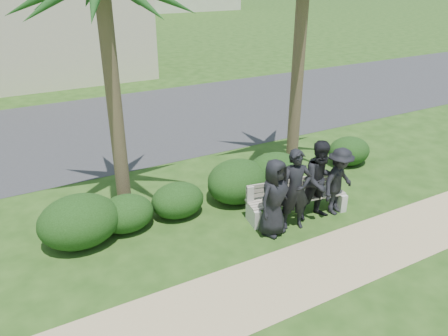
{
  "coord_description": "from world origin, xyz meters",
  "views": [
    {
      "loc": [
        -4.73,
        -6.78,
        5.12
      ],
      "look_at": [
        -0.43,
        1.0,
        1.03
      ],
      "focal_mm": 35.0,
      "sensor_mm": 36.0,
      "label": 1
    }
  ],
  "objects": [
    {
      "name": "ground",
      "position": [
        0.0,
        0.0,
        0.0
      ],
      "size": [
        160.0,
        160.0,
        0.0
      ],
      "primitive_type": "plane",
      "color": "#214313",
      "rests_on": "ground"
    },
    {
      "name": "footpath",
      "position": [
        0.0,
        -1.8,
        0.0
      ],
      "size": [
        30.0,
        1.6,
        0.01
      ],
      "primitive_type": "cube",
      "color": "tan",
      "rests_on": "ground"
    },
    {
      "name": "asphalt_street",
      "position": [
        0.0,
        8.0,
        0.0
      ],
      "size": [
        160.0,
        8.0,
        0.01
      ],
      "primitive_type": "cube",
      "color": "#2D2D30",
      "rests_on": "ground"
    },
    {
      "name": "park_bench",
      "position": [
        0.85,
        -0.04,
        0.36
      ],
      "size": [
        2.37,
        0.9,
        0.8
      ],
      "rotation": [
        0.0,
        0.0,
        -0.17
      ],
      "color": "gray",
      "rests_on": "ground"
    },
    {
      "name": "man_a",
      "position": [
        -0.04,
        -0.4,
        0.84
      ],
      "size": [
        0.94,
        0.75,
        1.67
      ],
      "primitive_type": "imported",
      "rotation": [
        0.0,
        0.0,
        0.3
      ],
      "color": "black",
      "rests_on": "ground"
    },
    {
      "name": "man_b",
      "position": [
        0.5,
        -0.42,
        0.89
      ],
      "size": [
        0.76,
        0.62,
        1.78
      ],
      "primitive_type": "imported",
      "rotation": [
        0.0,
        0.0,
        -0.35
      ],
      "color": "black",
      "rests_on": "ground"
    },
    {
      "name": "man_c",
      "position": [
        1.21,
        -0.37,
        0.91
      ],
      "size": [
        0.98,
        0.81,
        1.82
      ],
      "primitive_type": "imported",
      "rotation": [
        0.0,
        0.0,
        -0.14
      ],
      "color": "black",
      "rests_on": "ground"
    },
    {
      "name": "man_d",
      "position": [
        1.71,
        -0.41,
        0.79
      ],
      "size": [
        1.15,
        0.87,
        1.58
      ],
      "primitive_type": "imported",
      "rotation": [
        0.0,
        0.0,
        0.31
      ],
      "color": "black",
      "rests_on": "ground"
    },
    {
      "name": "hedge_a",
      "position": [
        -3.65,
        1.18,
        0.53
      ],
      "size": [
        1.63,
        1.34,
        1.06
      ],
      "primitive_type": "ellipsoid",
      "color": "#17330E",
      "rests_on": "ground"
    },
    {
      "name": "hedge_b",
      "position": [
        -2.69,
        1.24,
        0.39
      ],
      "size": [
        1.2,
        0.99,
        0.78
      ],
      "primitive_type": "ellipsoid",
      "color": "#17330E",
      "rests_on": "ground"
    },
    {
      "name": "hedge_c",
      "position": [
        0.13,
        1.36,
        0.48
      ],
      "size": [
        1.49,
        1.23,
        0.97
      ],
      "primitive_type": "ellipsoid",
      "color": "#17330E",
      "rests_on": "ground"
    },
    {
      "name": "hedge_d",
      "position": [
        0.05,
        1.2,
        0.49
      ],
      "size": [
        1.49,
        1.23,
        0.97
      ],
      "primitive_type": "ellipsoid",
      "color": "#17330E",
      "rests_on": "ground"
    },
    {
      "name": "hedge_e",
      "position": [
        1.18,
        1.27,
        0.48
      ],
      "size": [
        1.48,
        1.22,
        0.96
      ],
      "primitive_type": "ellipsoid",
      "color": "#17330E",
      "rests_on": "ground"
    },
    {
      "name": "hedge_f",
      "position": [
        3.92,
        1.53,
        0.4
      ],
      "size": [
        1.24,
        1.02,
        0.81
      ],
      "primitive_type": "ellipsoid",
      "color": "#17330E",
      "rests_on": "ground"
    },
    {
      "name": "hedge_extra",
      "position": [
        -1.49,
        1.24,
        0.39
      ],
      "size": [
        1.2,
        0.99,
        0.78
      ],
      "primitive_type": "ellipsoid",
      "color": "#17330E",
      "rests_on": "ground"
    }
  ]
}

